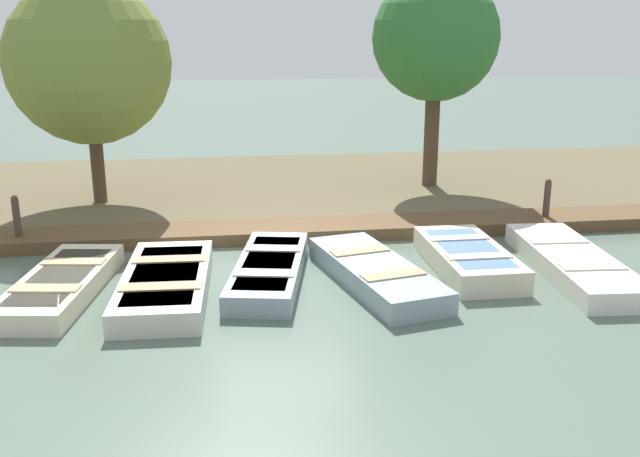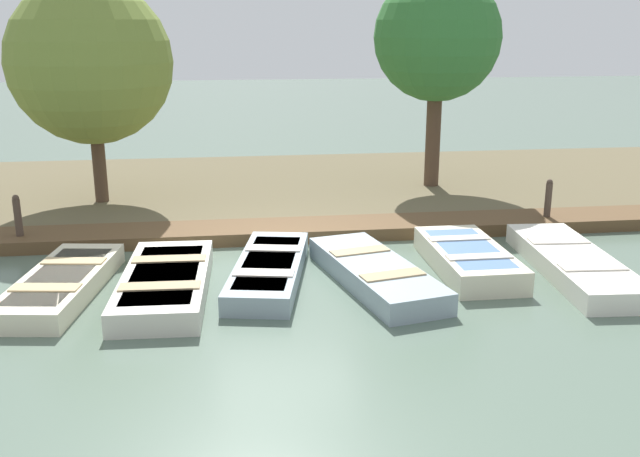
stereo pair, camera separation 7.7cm
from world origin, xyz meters
The scene contains 13 objects.
ground_plane centered at (0.00, 0.00, 0.00)m, with size 80.00×80.00×0.00m, color #566B5B.
shore_bank centered at (-5.00, 0.00, 0.08)m, with size 8.00×24.00×0.15m.
dock_walkway centered at (-1.21, 0.00, 0.12)m, with size 1.11×15.83×0.24m.
rowboat_0 centered at (1.33, -3.48, 0.17)m, with size 3.20×1.48×0.34m.
rowboat_1 centered at (1.53, -1.92, 0.18)m, with size 3.24×1.37×0.37m.
rowboat_2 centered at (1.10, -0.33, 0.17)m, with size 3.33×1.59×0.34m.
rowboat_3 centered at (1.51, 1.30, 0.18)m, with size 3.38×1.74×0.36m.
rowboat_4 centered at (1.08, 2.96, 0.20)m, with size 2.65×1.14×0.41m.
rowboat_5 centered at (1.47, 4.61, 0.18)m, with size 3.66×1.33×0.36m.
mooring_post_near centered at (-1.11, -4.70, 0.50)m, with size 0.13×0.13×1.00m.
mooring_post_far centered at (-1.11, 5.32, 0.50)m, with size 0.13×0.13×1.00m.
park_tree_far_left centered at (-3.94, -3.70, 3.14)m, with size 3.42×3.42×4.86m.
park_tree_left centered at (-4.55, 3.95, 3.59)m, with size 2.93×2.93×5.09m.
Camera 2 is at (11.82, -0.94, 3.96)m, focal length 40.00 mm.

